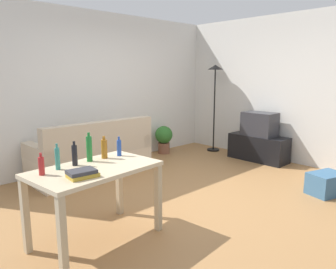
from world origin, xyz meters
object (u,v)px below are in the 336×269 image
at_px(storage_box, 327,184).
at_px(bottle_blue, 119,148).
at_px(tv_stand, 258,148).
at_px(bottle_red, 41,166).
at_px(couch, 93,157).
at_px(desk, 95,178).
at_px(torchiere_lamp, 215,84).
at_px(book_stack, 82,174).
at_px(tv, 260,124).
at_px(potted_plant, 164,138).
at_px(bottle_amber, 104,149).
at_px(bottle_tall, 57,158).
at_px(bottle_dark, 75,155).
at_px(bottle_green, 89,148).

relative_size(storage_box, bottle_blue, 2.26).
height_order(tv_stand, bottle_red, bottle_red).
distance_m(tv_stand, bottle_blue, 3.49).
height_order(couch, desk, couch).
bearing_deg(torchiere_lamp, book_stack, -156.32).
distance_m(tv, storage_box, 1.91).
relative_size(potted_plant, bottle_amber, 2.39).
bearing_deg(potted_plant, tv, -60.25).
bearing_deg(tv_stand, desk, 97.62).
bearing_deg(bottle_blue, bottle_tall, -177.86).
distance_m(potted_plant, bottle_blue, 3.21).
bearing_deg(bottle_blue, bottle_dark, -178.47).
relative_size(couch, tv, 3.12).
distance_m(bottle_dark, bottle_green, 0.19).
bearing_deg(torchiere_lamp, tv_stand, -90.00).
distance_m(potted_plant, bottle_dark, 3.64).
bearing_deg(tv, desk, 97.61).
bearing_deg(storage_box, tv, 60.77).
relative_size(torchiere_lamp, bottle_dark, 7.50).
relative_size(bottle_red, book_stack, 0.76).
xyz_separation_m(tv, book_stack, (-4.08, -0.71, 0.09)).
bearing_deg(torchiere_lamp, storage_box, -108.38).
relative_size(bottle_red, bottle_tall, 0.82).
relative_size(tv, book_stack, 2.27).
xyz_separation_m(tv, bottle_dark, (-3.95, -0.33, 0.17)).
height_order(potted_plant, storage_box, potted_plant).
bearing_deg(potted_plant, storage_box, -89.22).
height_order(desk, bottle_green, bottle_green).
distance_m(bottle_green, book_stack, 0.52).
distance_m(desk, storage_box, 3.18).
relative_size(desk, bottle_dark, 5.23).
distance_m(storage_box, bottle_green, 3.24).
bearing_deg(desk, couch, 54.76).
distance_m(torchiere_lamp, bottle_blue, 3.74).
bearing_deg(bottle_blue, bottle_amber, 172.46).
distance_m(tv_stand, storage_box, 1.83).
height_order(tv, bottle_dark, bottle_dark).
bearing_deg(storage_box, desk, 159.85).
relative_size(desk, bottle_amber, 5.28).
distance_m(tv, desk, 3.88).
relative_size(storage_box, bottle_red, 2.39).
relative_size(bottle_dark, bottle_green, 0.81).
xyz_separation_m(torchiere_lamp, bottle_amber, (-3.59, -1.38, -0.55)).
xyz_separation_m(torchiere_lamp, book_stack, (-4.08, -1.79, -0.62)).
bearing_deg(bottle_green, book_stack, -127.24).
xyz_separation_m(couch, bottle_red, (-1.52, -1.73, 0.54)).
height_order(tv, potted_plant, tv).
distance_m(couch, storage_box, 3.49).
bearing_deg(tv, bottle_green, 94.50).
distance_m(bottle_amber, bottle_blue, 0.17).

